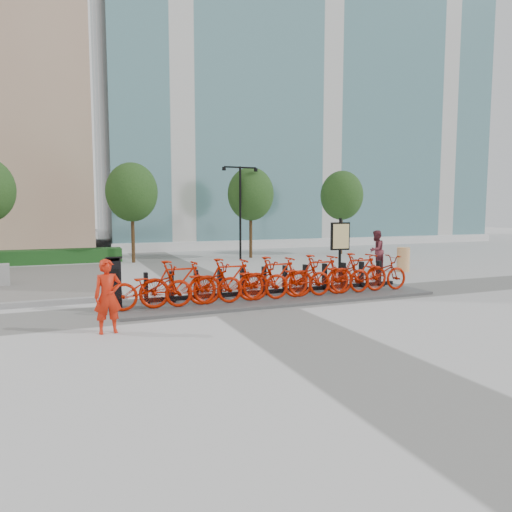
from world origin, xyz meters
name	(u,v)px	position (x,y,z in m)	size (l,w,h in m)	color
ground	(244,304)	(0.00, 0.00, 0.00)	(120.00, 120.00, 0.00)	#A3A3A3
glass_building	(286,107)	(14.00, 26.00, 12.00)	(32.00, 16.00, 24.00)	#659399
hedge_b	(60,256)	(-5.00, 13.20, 0.35)	(6.00, 1.20, 0.70)	#1C4A1E
tree_1	(132,192)	(-1.50, 12.00, 3.59)	(2.60, 2.60, 5.10)	#472E17
tree_2	(251,194)	(5.00, 12.00, 3.59)	(2.60, 2.60, 5.10)	#472E17
tree_3	(342,196)	(11.00, 12.00, 3.59)	(2.60, 2.60, 5.10)	#472E17
streetlamp	(240,202)	(4.00, 11.00, 3.13)	(2.00, 0.20, 5.00)	black
dock_pad	(280,297)	(1.30, 0.30, 0.04)	(9.60, 2.40, 0.08)	#4A4A4A
dock_rail_posts	(276,280)	(1.36, 0.77, 0.51)	(8.02, 0.50, 0.85)	black
bike_0	(151,288)	(-2.60, -0.05, 0.65)	(0.75, 2.16, 1.13)	#A61400
bike_1	(178,283)	(-1.88, -0.05, 0.71)	(0.59, 2.10, 1.26)	#A61400
bike_2	(205,284)	(-1.16, -0.05, 0.65)	(0.75, 2.16, 1.13)	#A61400
bike_3	(229,280)	(-0.44, -0.05, 0.71)	(0.59, 2.10, 1.26)	#A61400
bike_4	(253,281)	(0.28, -0.05, 0.65)	(0.75, 2.16, 1.13)	#A61400
bike_5	(276,278)	(1.00, -0.05, 0.71)	(0.59, 2.10, 1.26)	#A61400
bike_6	(298,278)	(1.72, -0.05, 0.65)	(0.75, 2.16, 1.13)	#A61400
bike_7	(319,275)	(2.44, -0.05, 0.71)	(0.59, 2.10, 1.26)	#A61400
bike_8	(340,276)	(3.16, -0.05, 0.65)	(0.75, 2.16, 1.13)	#A61400
bike_9	(359,273)	(3.88, -0.05, 0.71)	(0.59, 2.10, 1.26)	#A61400
bike_10	(378,273)	(4.60, -0.05, 0.65)	(0.75, 2.16, 1.13)	#A61400
kiosk	(114,283)	(-3.49, 0.51, 0.74)	(0.46, 0.40, 1.37)	black
worker_red	(108,296)	(-3.82, -1.81, 0.81)	(0.59, 0.39, 1.61)	red
pedestrian	(376,250)	(8.15, 4.76, 0.89)	(0.87, 0.68, 1.79)	maroon
construction_barrel	(403,259)	(8.99, 3.94, 0.53)	(0.55, 0.55, 1.05)	orange
map_sign	(340,239)	(5.18, 3.09, 1.57)	(0.78, 0.20, 2.37)	black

